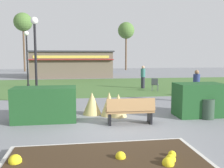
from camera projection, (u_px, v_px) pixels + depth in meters
The scene contains 21 objects.
ground_plane at pixel (120, 127), 8.43m from camera, with size 80.00×80.00×0.00m, color slate.
lawn_patch at pixel (94, 86), 20.19m from camera, with size 36.00×12.00×0.01m, color #446B33.
flower_bed at pixel (106, 161), 5.47m from camera, with size 4.52×2.22×0.33m.
park_bench at pixel (130, 111), 8.72m from camera, with size 1.71×0.56×0.95m.
hedge_left at pixel (45, 104), 9.15m from camera, with size 2.28×1.10×1.27m, color #1E4C23.
hedge_right at pixel (199, 100), 9.93m from camera, with size 1.87×1.10×1.32m, color #1E4C23.
ornamental_grass_behind_left at pixel (109, 104), 9.98m from camera, with size 0.67×0.67×0.96m, color tan.
ornamental_grass_behind_right at pixel (118, 105), 9.85m from camera, with size 0.68×0.68×0.91m, color tan.
ornamental_grass_behind_center at pixel (92, 103), 10.23m from camera, with size 0.77×0.77×0.92m, color tan.
lamppost_mid at pixel (35, 50), 12.27m from camera, with size 0.36×0.36×4.31m.
lamppost_far at pixel (27, 52), 19.03m from camera, with size 0.36×0.36×4.31m.
trash_bin at pixel (207, 109), 9.51m from camera, with size 0.52×0.52×0.77m, color #2D4233.
food_kiosk at pixel (72, 64), 28.51m from camera, with size 9.13×5.17×2.98m.
cafe_chair_west at pixel (155, 83), 16.97m from camera, with size 0.59×0.59×0.89m.
cafe_chair_east at pixel (204, 88), 14.52m from camera, with size 0.49×0.49×0.89m.
person_strolling at pixel (143, 77), 18.42m from camera, with size 0.34×0.34×1.69m.
person_standing at pixel (196, 86), 12.84m from camera, with size 0.34×0.34×1.69m.
parked_car_west_slot at pixel (62, 68), 36.35m from camera, with size 4.21×2.07×1.20m.
parked_car_center_slot at pixel (98, 68), 37.12m from camera, with size 4.29×2.22×1.20m.
tree_left_bg at pixel (126, 31), 42.05m from camera, with size 2.80×2.80×8.13m.
tree_right_bg at pixel (23, 23), 37.89m from camera, with size 2.80×2.80×8.99m.
Camera 1 is at (-1.47, -8.08, 2.41)m, focal length 39.73 mm.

